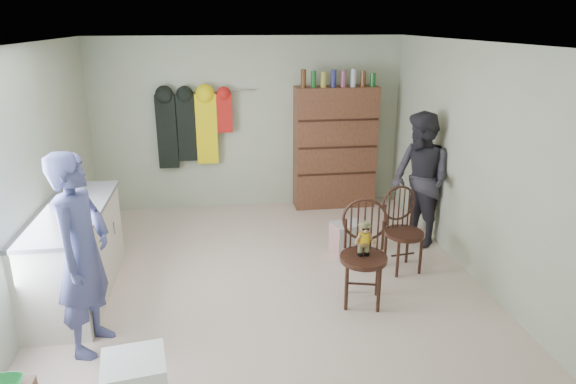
{
  "coord_description": "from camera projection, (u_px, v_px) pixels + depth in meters",
  "views": [
    {
      "loc": [
        -0.48,
        -4.97,
        2.7
      ],
      "look_at": [
        0.25,
        0.2,
        0.95
      ],
      "focal_mm": 32.0,
      "sensor_mm": 36.0,
      "label": 1
    }
  ],
  "objects": [
    {
      "name": "counter",
      "position": [
        75.0,
        253.0,
        5.18
      ],
      "size": [
        0.64,
        1.86,
        0.94
      ],
      "color": "silver",
      "rests_on": "ground"
    },
    {
      "name": "person_right",
      "position": [
        420.0,
        180.0,
        6.31
      ],
      "size": [
        0.82,
        0.94,
        1.67
      ],
      "primitive_type": "imported",
      "rotation": [
        0.0,
        0.0,
        -1.32
      ],
      "color": "#2D2B33",
      "rests_on": "ground"
    },
    {
      "name": "room_walls",
      "position": [
        261.0,
        129.0,
        5.58
      ],
      "size": [
        5.0,
        5.0,
        5.0
      ],
      "color": "#B7BE9F",
      "rests_on": "ground"
    },
    {
      "name": "dresser",
      "position": [
        335.0,
        147.0,
        7.62
      ],
      "size": [
        1.2,
        0.39,
        2.06
      ],
      "color": "brown",
      "rests_on": "ground"
    },
    {
      "name": "ground_plane",
      "position": [
        268.0,
        281.0,
        5.59
      ],
      "size": [
        5.0,
        5.0,
        0.0
      ],
      "primitive_type": "plane",
      "color": "beige",
      "rests_on": "ground"
    },
    {
      "name": "chair_front",
      "position": [
        364.0,
        247.0,
        5.04
      ],
      "size": [
        0.57,
        0.57,
        1.05
      ],
      "rotation": [
        0.0,
        0.0,
        -0.26
      ],
      "color": "#3D1F15",
      "rests_on": "ground"
    },
    {
      "name": "plastic_tub",
      "position": [
        136.0,
        384.0,
        3.7
      ],
      "size": [
        0.5,
        0.48,
        0.42
      ],
      "primitive_type": "cube",
      "rotation": [
        0.0,
        0.0,
        0.15
      ],
      "color": "white",
      "rests_on": "ground"
    },
    {
      "name": "striped_bag",
      "position": [
        348.0,
        238.0,
        6.22
      ],
      "size": [
        0.42,
        0.36,
        0.39
      ],
      "primitive_type": "cube",
      "rotation": [
        0.0,
        0.0,
        0.22
      ],
      "color": "#E57A72",
      "rests_on": "ground"
    },
    {
      "name": "chair_far",
      "position": [
        402.0,
        226.0,
        5.74
      ],
      "size": [
        0.49,
        0.49,
        0.95
      ],
      "rotation": [
        0.0,
        0.0,
        0.16
      ],
      "color": "#3D1F15",
      "rests_on": "ground"
    },
    {
      "name": "person_left",
      "position": [
        83.0,
        254.0,
        4.22
      ],
      "size": [
        0.56,
        0.72,
        1.75
      ],
      "primitive_type": "imported",
      "rotation": [
        0.0,
        0.0,
        1.33
      ],
      "color": "#44497D",
      "rests_on": "ground"
    },
    {
      "name": "coat_rack",
      "position": [
        192.0,
        127.0,
        7.31
      ],
      "size": [
        1.42,
        0.12,
        1.09
      ],
      "color": "#99999E",
      "rests_on": "ground"
    }
  ]
}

